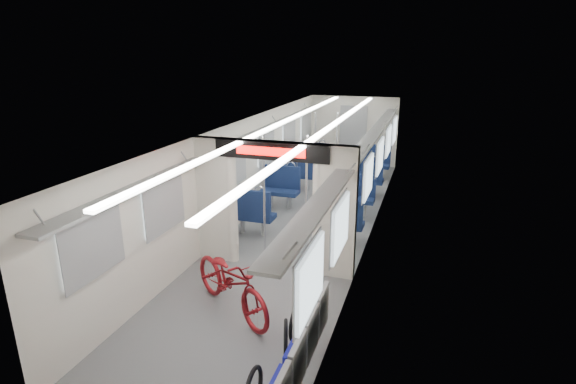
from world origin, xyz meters
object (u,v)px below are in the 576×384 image
Objects in this scene: bicycle at (232,281)px; bike_hoop_b at (286,339)px; seat_bay_near_right at (349,205)px; stanchion_near_left at (264,197)px; seat_bay_far_left at (307,164)px; stanchion_far_left at (315,158)px; seat_bay_far_right at (370,167)px; flip_bench at (302,348)px; stanchion_near_right at (306,196)px; seat_bay_near_left at (267,196)px; bike_hoop_c at (295,325)px; stanchion_far_right at (336,159)px.

bicycle reaches higher than bike_hoop_b.
seat_bay_near_right is 2.29m from stanchion_near_left.
bike_hoop_b is at bearing -76.30° from seat_bay_far_left.
stanchion_near_left is 3.31m from stanchion_far_left.
bike_hoop_b is at bearing -87.76° from bicycle.
seat_bay_far_right is at bearing 2.27° from seat_bay_far_left.
flip_bench is 3.76m from stanchion_near_right.
stanchion_far_left is at bearing 88.13° from stanchion_near_left.
bike_hoop_b is at bearing -66.85° from seat_bay_near_left.
flip_bench is 1.06× the size of seat_bay_near_right.
bike_hoop_c is 5.88m from stanchion_far_left.
stanchion_near_left is at bearing -71.08° from seat_bay_near_left.
stanchion_far_left is at bearing 65.62° from seat_bay_near_left.
seat_bay_near_left reaches higher than flip_bench.
stanchion_far_left is at bearing 103.48° from flip_bench.
flip_bench is 6.81m from stanchion_far_left.
seat_bay_near_left is at bearing 47.26° from bicycle.
bike_hoop_b is 4.51m from seat_bay_near_right.
stanchion_far_left reaches higher than seat_bay_near_left.
stanchion_far_right reaches higher than bicycle.
bicycle is 0.84× the size of stanchion_far_right.
seat_bay_far_right is 4.94m from stanchion_near_right.
flip_bench is 1.06× the size of seat_bay_far_left.
seat_bay_far_right is 0.94× the size of stanchion_far_right.
bicycle is 3.96m from seat_bay_near_right.
seat_bay_far_left reaches higher than flip_bench.
stanchion_near_left is at bearing 119.28° from bike_hoop_c.
stanchion_far_left is at bearing 101.24° from bike_hoop_b.
stanchion_near_right reaches higher than flip_bench.
seat_bay_near_left is 1.09× the size of seat_bay_far_left.
seat_bay_far_right is (1.87, 0.07, 0.02)m from seat_bay_far_left.
flip_bench is 0.94× the size of stanchion_near_left.
seat_bay_far_right is at bearing 58.03° from stanchion_far_left.
stanchion_near_left is 1.00× the size of stanchion_near_right.
stanchion_far_left reaches higher than seat_bay_far_left.
seat_bay_near_left is 1.09× the size of seat_bay_near_right.
bicycle is 0.84× the size of stanchion_near_right.
stanchion_far_right is at bearing 30.70° from bicycle.
seat_bay_near_left is at bearing -114.38° from stanchion_far_left.
bike_hoop_b is at bearing -64.23° from stanchion_near_left.
stanchion_near_left is at bearing 117.16° from flip_bench.
seat_bay_near_left is at bearing 108.92° from stanchion_near_left.
flip_bench is at bearing -85.30° from seat_bay_near_right.
stanchion_near_left is at bearing -100.22° from stanchion_far_right.
stanchion_near_left is 3.51m from stanchion_far_right.
stanchion_far_right is (-1.07, 6.75, 0.57)m from flip_bench.
stanchion_far_left is (-0.13, 5.32, 0.64)m from bicycle.
stanchion_far_right is (1.22, 1.70, 0.59)m from seat_bay_near_left.
stanchion_near_right is at bearing -88.13° from stanchion_far_right.
flip_bench is at bearing -76.52° from stanchion_far_left.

